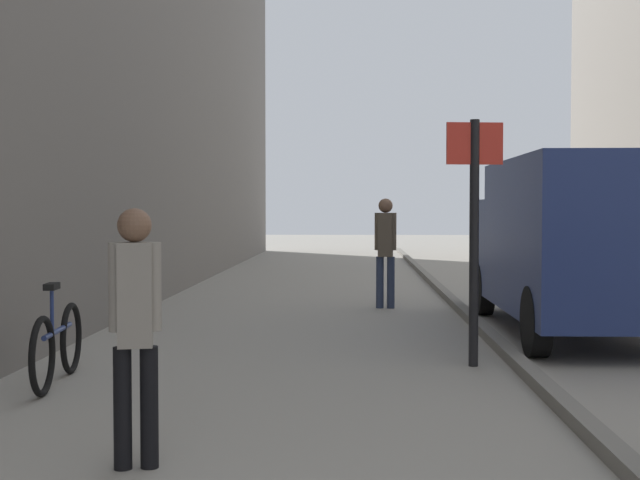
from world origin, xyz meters
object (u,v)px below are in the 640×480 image
street_sign_post (474,220)px  bicycle_leaning (58,344)px  pedestrian_main_foreground (135,319)px  delivery_van (576,241)px  pedestrian_mid_block (385,245)px

street_sign_post → bicycle_leaning: size_ratio=1.47×
pedestrian_main_foreground → delivery_van: (4.35, 6.09, 0.27)m
pedestrian_mid_block → street_sign_post: size_ratio=0.70×
pedestrian_mid_block → bicycle_leaning: 7.16m
street_sign_post → pedestrian_mid_block: bearing=-89.0°
pedestrian_main_foreground → delivery_van: size_ratio=0.31×
delivery_van → bicycle_leaning: delivery_van is taller
pedestrian_main_foreground → delivery_van: 7.49m
pedestrian_mid_block → street_sign_post: bearing=-74.2°
pedestrian_main_foreground → street_sign_post: 4.55m
pedestrian_main_foreground → bicycle_leaning: (-1.41, 2.55, -0.58)m
bicycle_leaning → pedestrian_main_foreground: bearing=-66.2°
pedestrian_mid_block → bicycle_leaning: bearing=-110.2°
pedestrian_main_foreground → delivery_van: bearing=42.5°
pedestrian_mid_block → delivery_van: bearing=-41.0°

